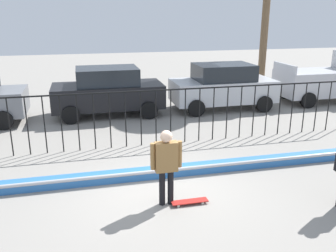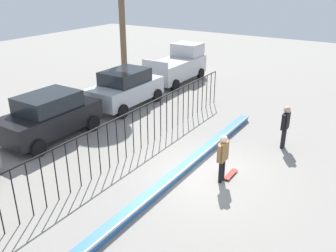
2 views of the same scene
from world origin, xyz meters
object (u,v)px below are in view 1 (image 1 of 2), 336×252
at_px(skateboarder, 166,161).
at_px(parked_car_black, 108,91).
at_px(pickup_truck, 333,79).
at_px(skateboard, 190,201).
at_px(parked_car_silver, 223,86).

distance_m(skateboarder, parked_car_black, 7.53).
bearing_deg(skateboarder, pickup_truck, 62.29).
distance_m(parked_car_black, pickup_truck, 10.26).
bearing_deg(skateboard, pickup_truck, 36.93).
relative_size(skateboard, pickup_truck, 0.17).
xyz_separation_m(skateboard, pickup_truck, (9.16, 7.67, 0.98)).
relative_size(skateboarder, skateboard, 2.08).
bearing_deg(pickup_truck, parked_car_black, -174.98).
xyz_separation_m(parked_car_silver, pickup_truck, (5.46, 0.18, 0.06)).
bearing_deg(parked_car_black, pickup_truck, 1.19).
height_order(skateboard, pickup_truck, pickup_truck).
distance_m(skateboarder, pickup_truck, 12.25).
distance_m(parked_car_silver, pickup_truck, 5.47).
xyz_separation_m(skateboarder, pickup_truck, (9.65, 7.55, 0.04)).
bearing_deg(parked_car_black, parked_car_silver, -0.66).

